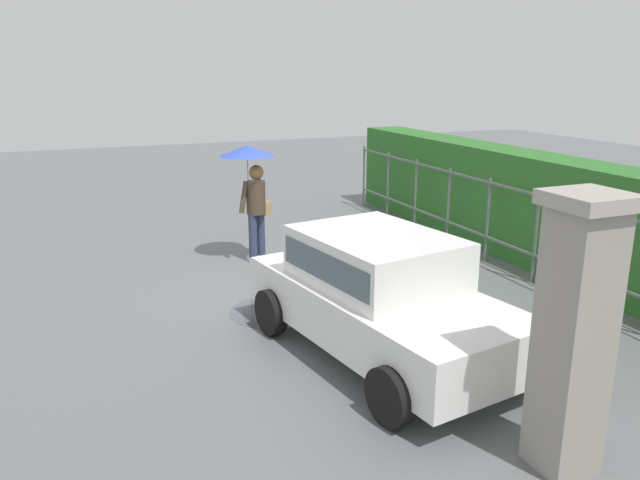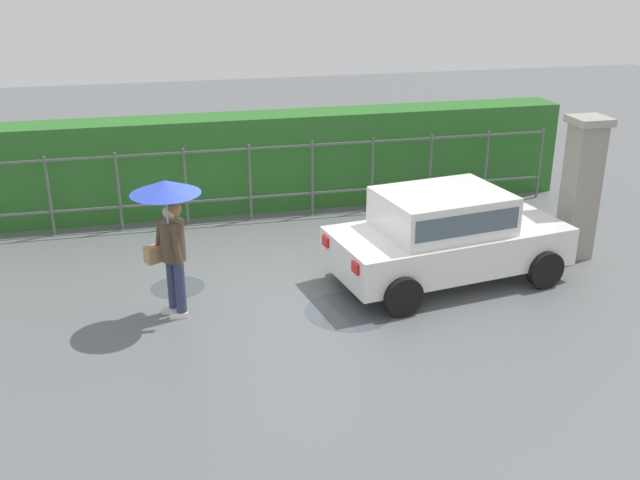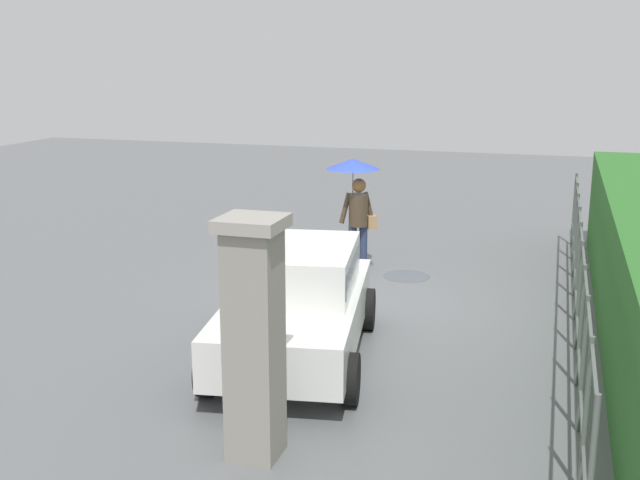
{
  "view_description": "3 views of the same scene",
  "coord_description": "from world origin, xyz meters",
  "views": [
    {
      "loc": [
        8.53,
        -3.57,
        3.34
      ],
      "look_at": [
        0.17,
        -0.11,
        0.83
      ],
      "focal_mm": 34.83,
      "sensor_mm": 36.0,
      "label": 1
    },
    {
      "loc": [
        -1.92,
        -10.26,
        4.93
      ],
      "look_at": [
        0.32,
        -0.69,
        1.03
      ],
      "focal_mm": 41.21,
      "sensor_mm": 36.0,
      "label": 2
    },
    {
      "loc": [
        11.54,
        2.82,
        3.89
      ],
      "look_at": [
        0.27,
        -0.63,
        1.06
      ],
      "focal_mm": 43.76,
      "sensor_mm": 36.0,
      "label": 3
    }
  ],
  "objects": [
    {
      "name": "puddle_far",
      "position": [
        -1.72,
        0.38,
        0.0
      ],
      "size": [
        0.84,
        0.84,
        0.0
      ],
      "primitive_type": "cylinder",
      "color": "#4C545B",
      "rests_on": "ground"
    },
    {
      "name": "puddle_near",
      "position": [
        0.69,
        -1.01,
        0.0
      ],
      "size": [
        1.31,
        1.31,
        0.0
      ],
      "primitive_type": "cylinder",
      "color": "#4C545B",
      "rests_on": "ground"
    },
    {
      "name": "pedestrian",
      "position": [
        -1.79,
        -0.59,
        1.5
      ],
      "size": [
        0.96,
        0.96,
        2.06
      ],
      "rotation": [
        0.0,
        0.0,
        -2.62
      ],
      "color": "#2D3856",
      "rests_on": "ground"
    },
    {
      "name": "ground_plane",
      "position": [
        0.0,
        0.0,
        0.0
      ],
      "size": [
        40.0,
        40.0,
        0.0
      ],
      "primitive_type": "plane",
      "color": "slate"
    },
    {
      "name": "car",
      "position": [
        2.43,
        -0.29,
        0.8
      ],
      "size": [
        3.93,
        2.33,
        1.48
      ],
      "rotation": [
        0.0,
        0.0,
        0.16
      ],
      "color": "white",
      "rests_on": "ground"
    },
    {
      "name": "hedge_row",
      "position": [
        0.46,
        3.98,
        0.95
      ],
      "size": [
        12.03,
        0.9,
        1.9
      ],
      "primitive_type": "cube",
      "color": "#2D6B28",
      "rests_on": "ground"
    },
    {
      "name": "gate_pillar",
      "position": [
        4.99,
        0.15,
        1.24
      ],
      "size": [
        0.6,
        0.6,
        2.42
      ],
      "color": "gray",
      "rests_on": "ground"
    },
    {
      "name": "fence_section",
      "position": [
        0.46,
        3.22,
        0.83
      ],
      "size": [
        11.08,
        0.05,
        1.5
      ],
      "color": "#59605B",
      "rests_on": "ground"
    }
  ]
}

